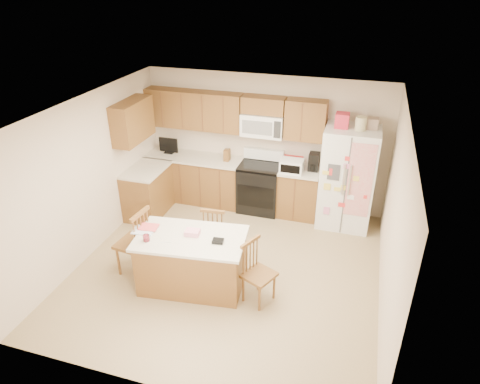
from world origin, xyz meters
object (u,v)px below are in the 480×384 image
(windsor_chair_right, at_px, (258,274))
(island, at_px, (192,261))
(windsor_chair_back, at_px, (215,233))
(refrigerator, at_px, (347,177))
(windsor_chair_left, at_px, (135,243))
(stove, at_px, (260,186))

(windsor_chair_right, bearing_deg, island, 178.36)
(windsor_chair_back, relative_size, windsor_chair_right, 1.00)
(refrigerator, bearing_deg, windsor_chair_back, -139.00)
(refrigerator, relative_size, windsor_chair_back, 2.20)
(refrigerator, xyz_separation_m, windsor_chair_left, (-2.88, -2.33, -0.42))
(island, height_order, windsor_chair_back, windsor_chair_back)
(windsor_chair_back, height_order, windsor_chair_right, same)
(refrigerator, bearing_deg, windsor_chair_left, -141.05)
(windsor_chair_right, bearing_deg, windsor_chair_left, 177.42)
(stove, relative_size, island, 0.68)
(island, relative_size, windsor_chair_right, 1.80)
(stove, relative_size, refrigerator, 0.55)
(refrigerator, relative_size, island, 1.22)
(stove, bearing_deg, windsor_chair_left, -118.68)
(windsor_chair_back, xyz_separation_m, windsor_chair_right, (0.90, -0.80, 0.00))
(windsor_chair_left, xyz_separation_m, windsor_chair_right, (1.92, -0.09, -0.07))
(refrigerator, bearing_deg, windsor_chair_right, -111.75)
(stove, relative_size, windsor_chair_left, 1.06)
(windsor_chair_left, bearing_deg, windsor_chair_back, 34.88)
(island, relative_size, windsor_chair_back, 1.80)
(refrigerator, height_order, windsor_chair_left, refrigerator)
(windsor_chair_back, bearing_deg, stove, 80.23)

